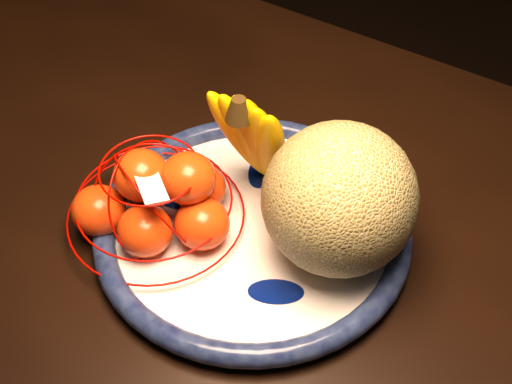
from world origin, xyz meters
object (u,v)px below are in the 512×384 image
at_px(banana_bunch, 256,136).
at_px(mandarin_bag, 159,198).
at_px(dining_table, 217,258).
at_px(fruit_bowl, 253,228).
at_px(cantaloupe, 339,199).

bearing_deg(banana_bunch, mandarin_bag, -123.28).
bearing_deg(dining_table, mandarin_bag, -132.10).
xyz_separation_m(fruit_bowl, cantaloupe, (0.10, 0.01, 0.09)).
relative_size(fruit_bowl, mandarin_bag, 1.60).
relative_size(dining_table, mandarin_bag, 6.78).
bearing_deg(fruit_bowl, banana_bunch, 111.22).
xyz_separation_m(cantaloupe, banana_bunch, (-0.12, 0.05, 0.01)).
height_order(fruit_bowl, mandarin_bag, mandarin_bag).
xyz_separation_m(cantaloupe, mandarin_bag, (-0.21, -0.05, -0.05)).
xyz_separation_m(fruit_bowl, mandarin_bag, (-0.11, -0.04, 0.04)).
distance_m(fruit_bowl, cantaloupe, 0.13).
relative_size(cantaloupe, mandarin_bag, 0.72).
relative_size(dining_table, fruit_bowl, 4.25).
bearing_deg(cantaloupe, dining_table, -177.87).
distance_m(dining_table, banana_bunch, 0.20).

